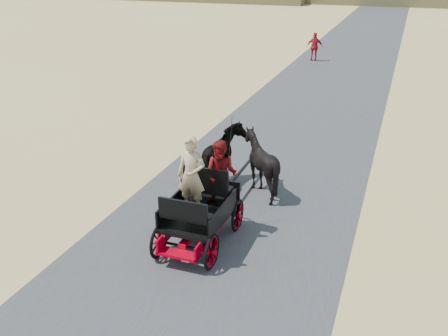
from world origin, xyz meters
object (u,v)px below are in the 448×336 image
(pedestrian, at_px, (315,47))
(horse_left, at_px, (223,158))
(carriage, at_px, (200,228))
(horse_right, at_px, (260,164))

(pedestrian, bearing_deg, horse_left, 82.29)
(horse_left, xyz_separation_m, pedestrian, (-0.96, 18.97, 0.02))
(carriage, height_order, horse_left, horse_left)
(carriage, bearing_deg, horse_right, 79.61)
(horse_right, height_order, pedestrian, pedestrian)
(horse_left, xyz_separation_m, horse_right, (1.10, 0.00, 0.00))
(carriage, xyz_separation_m, horse_left, (-0.55, 3.00, 0.49))
(carriage, distance_m, horse_right, 3.09)
(carriage, relative_size, pedestrian, 1.39)
(horse_right, bearing_deg, horse_left, 0.00)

